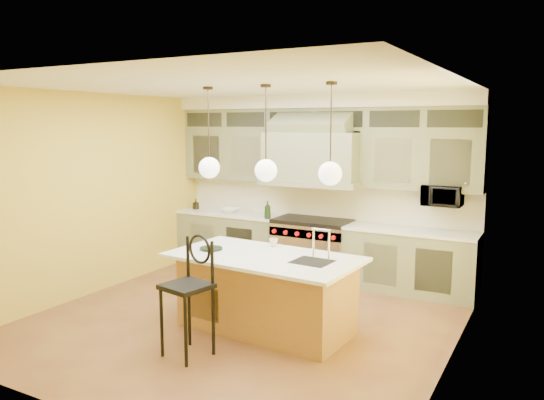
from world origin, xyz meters
The scene contains 18 objects.
floor centered at (0.00, 0.00, 0.00)m, with size 5.00×5.00×0.00m, color brown.
ceiling centered at (0.00, 0.00, 2.90)m, with size 5.00×5.00×0.00m, color white.
wall_back centered at (0.00, 2.50, 1.45)m, with size 5.00×5.00×0.00m, color gold.
wall_front centered at (0.00, -2.50, 1.45)m, with size 5.00×5.00×0.00m, color gold.
wall_left centered at (-2.50, 0.00, 1.45)m, with size 5.00×5.00×0.00m, color gold.
wall_right centered at (2.50, 0.00, 1.45)m, with size 5.00×5.00×0.00m, color gold.
back_cabinetry centered at (0.00, 2.23, 1.43)m, with size 5.00×0.77×2.90m.
range centered at (0.00, 2.14, 0.49)m, with size 1.20×0.74×0.96m.
kitchen_island centered at (0.41, -0.08, 0.47)m, with size 2.31×1.33×1.35m.
counter_stool centered at (0.04, -1.09, 0.74)m, with size 0.53×0.53×1.29m.
microwave centered at (1.95, 2.25, 1.45)m, with size 0.54×0.37×0.30m, color black.
oil_bottle_a centered at (-0.70, 1.92, 1.08)m, with size 0.11×0.11×0.29m, color black.
oil_bottle_b centered at (-2.30, 2.15, 1.03)m, with size 0.08×0.08×0.18m, color black.
fruit_bowl centered at (-1.58, 2.15, 0.98)m, with size 0.31×0.31×0.08m, color white.
cup centered at (0.28, 0.33, 0.97)m, with size 0.11×0.11×0.10m, color beige.
pendant_left centered at (-0.40, -0.08, 1.95)m, with size 0.26×0.26×1.11m.
pendant_center centered at (0.40, -0.08, 1.95)m, with size 0.26×0.26×1.11m.
pendant_right centered at (1.20, -0.08, 1.95)m, with size 0.26×0.26×1.11m.
Camera 1 is at (3.40, -5.41, 2.45)m, focal length 35.00 mm.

